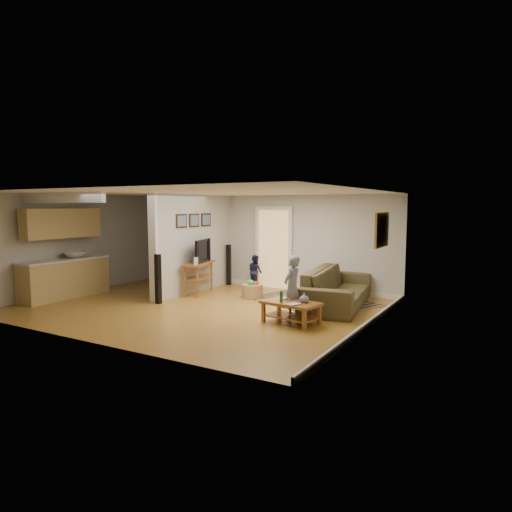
# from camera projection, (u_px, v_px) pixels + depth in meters

# --- Properties ---
(ground) EXTENTS (7.50, 7.50, 0.00)m
(ground) POSITION_uv_depth(u_px,v_px,m) (199.00, 307.00, 10.04)
(ground) COLOR olive
(ground) RESTS_ON ground
(room_shell) EXTENTS (7.54, 6.02, 2.52)m
(room_shell) POSITION_uv_depth(u_px,v_px,m) (173.00, 238.00, 10.78)
(room_shell) COLOR silver
(room_shell) RESTS_ON ground
(area_rug) EXTENTS (3.28, 2.88, 0.01)m
(area_rug) POSITION_uv_depth(u_px,v_px,m) (311.00, 301.00, 10.64)
(area_rug) COLOR black
(area_rug) RESTS_ON ground
(sofa) EXTENTS (1.53, 2.99, 0.83)m
(sofa) POSITION_uv_depth(u_px,v_px,m) (337.00, 306.00, 10.14)
(sofa) COLOR #413B20
(sofa) RESTS_ON ground
(coffee_table) EXTENTS (1.15, 0.79, 0.63)m
(coffee_table) POSITION_uv_depth(u_px,v_px,m) (292.00, 306.00, 8.59)
(coffee_table) COLOR brown
(coffee_table) RESTS_ON ground
(tv_console) EXTENTS (0.83, 1.35, 1.09)m
(tv_console) POSITION_uv_depth(u_px,v_px,m) (199.00, 265.00, 11.50)
(tv_console) COLOR brown
(tv_console) RESTS_ON ground
(speaker_left) EXTENTS (0.13, 0.13, 1.13)m
(speaker_left) POSITION_uv_depth(u_px,v_px,m) (158.00, 279.00, 10.32)
(speaker_left) COLOR black
(speaker_left) RESTS_ON ground
(speaker_right) EXTENTS (0.13, 0.13, 1.14)m
(speaker_right) POSITION_uv_depth(u_px,v_px,m) (229.00, 265.00, 12.79)
(speaker_right) COLOR black
(speaker_right) RESTS_ON ground
(toy_basket) EXTENTS (0.51, 0.51, 0.46)m
(toy_basket) POSITION_uv_depth(u_px,v_px,m) (252.00, 290.00, 10.98)
(toy_basket) COLOR olive
(toy_basket) RESTS_ON ground
(child) EXTENTS (0.34, 0.48, 1.26)m
(child) POSITION_uv_depth(u_px,v_px,m) (292.00, 319.00, 8.97)
(child) COLOR gray
(child) RESTS_ON ground
(toddler) EXTENTS (0.54, 0.49, 0.90)m
(toddler) POSITION_uv_depth(u_px,v_px,m) (255.00, 287.00, 12.43)
(toddler) COLOR #1B1C39
(toddler) RESTS_ON ground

